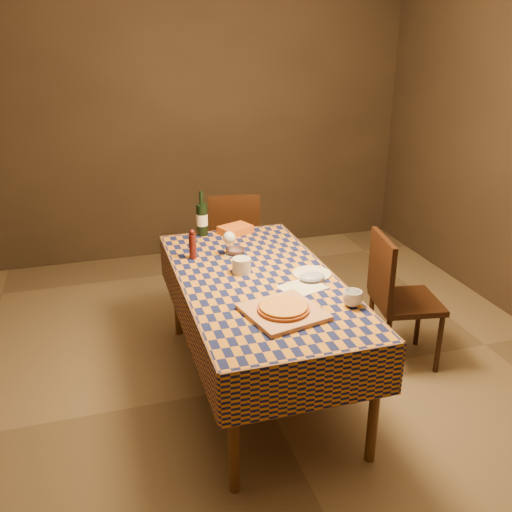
# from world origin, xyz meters

# --- Properties ---
(room) EXTENTS (5.00, 5.10, 2.70)m
(room) POSITION_xyz_m (0.00, 0.00, 1.35)
(room) COLOR brown
(room) RESTS_ON ground
(dining_table) EXTENTS (0.94, 1.84, 0.77)m
(dining_table) POSITION_xyz_m (0.00, 0.00, 0.69)
(dining_table) COLOR brown
(dining_table) RESTS_ON ground
(cutting_board) EXTENTS (0.46, 0.46, 0.02)m
(cutting_board) POSITION_xyz_m (-0.01, -0.47, 0.78)
(cutting_board) COLOR #B67B55
(cutting_board) RESTS_ON dining_table
(pizza) EXTENTS (0.31, 0.31, 0.03)m
(pizza) POSITION_xyz_m (-0.01, -0.47, 0.81)
(pizza) COLOR brown
(pizza) RESTS_ON cutting_board
(pepper_mill) EXTENTS (0.06, 0.06, 0.20)m
(pepper_mill) POSITION_xyz_m (-0.32, 0.44, 0.86)
(pepper_mill) COLOR #471210
(pepper_mill) RESTS_ON dining_table
(bowl) EXTENTS (0.13, 0.13, 0.04)m
(bowl) POSITION_xyz_m (-0.03, 0.42, 0.79)
(bowl) COLOR #5D424E
(bowl) RESTS_ON dining_table
(wine_glass) EXTENTS (0.09, 0.09, 0.17)m
(wine_glass) POSITION_xyz_m (-0.07, 0.41, 0.89)
(wine_glass) COLOR silver
(wine_glass) RESTS_ON dining_table
(wine_bottle) EXTENTS (0.09, 0.09, 0.33)m
(wine_bottle) POSITION_xyz_m (-0.16, 0.86, 0.89)
(wine_bottle) COLOR black
(wine_bottle) RESTS_ON dining_table
(deli_tub) EXTENTS (0.15, 0.15, 0.10)m
(deli_tub) POSITION_xyz_m (-0.07, 0.12, 0.82)
(deli_tub) COLOR silver
(deli_tub) RESTS_ON dining_table
(takeout_container) EXTENTS (0.27, 0.23, 0.06)m
(takeout_container) POSITION_xyz_m (0.07, 0.82, 0.80)
(takeout_container) COLOR #CB5B1A
(takeout_container) RESTS_ON dining_table
(white_plate) EXTENTS (0.30, 0.30, 0.01)m
(white_plate) POSITION_xyz_m (0.33, -0.04, 0.78)
(white_plate) COLOR white
(white_plate) RESTS_ON dining_table
(tumbler) EXTENTS (0.13, 0.13, 0.09)m
(tumbler) POSITION_xyz_m (0.39, -0.48, 0.81)
(tumbler) COLOR silver
(tumbler) RESTS_ON dining_table
(flour_patch) EXTENTS (0.30, 0.26, 0.00)m
(flour_patch) POSITION_xyz_m (0.21, -0.19, 0.77)
(flour_patch) COLOR silver
(flour_patch) RESTS_ON dining_table
(flour_bag) EXTENTS (0.16, 0.13, 0.05)m
(flour_bag) POSITION_xyz_m (0.30, -0.12, 0.79)
(flour_bag) COLOR #9EA7CB
(flour_bag) RESTS_ON dining_table
(chair_far) EXTENTS (0.48, 0.48, 0.93)m
(chair_far) POSITION_xyz_m (0.20, 1.37, 0.52)
(chair_far) COLOR black
(chair_far) RESTS_ON ground
(chair_right) EXTENTS (0.49, 0.49, 0.93)m
(chair_right) POSITION_xyz_m (0.98, 0.03, 0.52)
(chair_right) COLOR black
(chair_right) RESTS_ON ground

